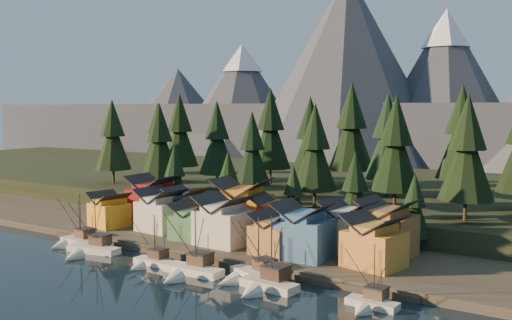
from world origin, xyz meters
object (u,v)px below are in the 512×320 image
Objects in this scene: boat_5 at (265,274)px; boat_3 at (189,262)px; boat_1 at (89,243)px; boat_6 at (370,295)px; boat_0 at (74,234)px; house_back_1 at (186,207)px; house_back_0 at (153,197)px; boat_4 at (250,267)px; boat_2 at (149,255)px; house_front_0 at (109,209)px; house_front_1 at (161,209)px.

boat_3 is at bearing -172.86° from boat_5.
boat_6 is (56.88, 0.81, -0.13)m from boat_1.
boat_0 is 1.29× the size of house_back_1.
house_back_0 reaches higher than boat_6.
house_back_0 is at bearing 91.84° from boat_0.
house_back_1 reaches higher than boat_6.
boat_4 is (9.87, 3.64, -0.26)m from boat_3.
boat_0 is 8.71m from boat_1.
house_front_0 is at bearing 153.04° from boat_2.
boat_3 reaches higher than boat_2.
boat_4 is 0.90× the size of boat_5.
boat_3 is (25.35, -0.71, 0.18)m from boat_1.
boat_5 reaches higher than house_front_1.
boat_2 is 30.34m from house_front_0.
boat_0 is at bearing 172.56° from boat_3.
house_front_0 is (-2.50, 11.92, 3.23)m from boat_0.
boat_5 is 53.32m from house_front_0.
boat_4 is at bearing 6.21° from boat_0.
boat_6 is at bearing -7.13° from boat_1.
boat_1 is 24.02m from house_back_1.
house_back_1 is (-20.39, 23.85, 3.91)m from boat_3.
boat_2 is (23.69, -2.97, -0.31)m from boat_0.
boat_3 reaches higher than boat_0.
boat_3 is 1.38× the size of house_back_1.
boat_2 is at bearing -152.11° from boat_4.
boat_5 is 42.62m from house_front_1.
house_back_1 is (11.31, -1.64, -0.96)m from house_back_0.
house_front_1 is at bearing -43.12° from house_back_0.
boat_2 is at bearing 173.87° from boat_3.
boat_4 is 6.12m from boat_5.
boat_0 is at bearing -67.27° from house_front_0.
boat_6 is (16.58, 1.27, -0.58)m from boat_5.
boat_0 reaches higher than boat_2.
boat_5 is 1.28× the size of boat_6.
boat_2 is (15.57, 0.20, -0.12)m from boat_1.
house_back_0 is (-41.57, 21.85, 5.13)m from boat_4.
boat_3 is at bearing -2.63° from boat_2.
boat_4 is at bearing -3.19° from boat_1.
boat_2 reaches higher than boat_6.
house_back_1 is at bearing 129.68° from boat_3.
house_front_1 is (-33.09, 15.21, 4.26)m from boat_4.
boat_5 reaches higher than boat_2.
boat_1 reaches higher than boat_4.
boat_1 reaches higher than boat_6.
boat_1 is 35.34m from boat_4.
boat_2 is 25.63m from house_back_1.
boat_1 is 1.23× the size of boat_2.
boat_1 is at bearing -105.44° from house_back_1.
house_back_0 is (-21.92, 24.59, 5.18)m from boat_2.
boat_6 is (41.30, 0.62, -0.01)m from boat_2.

